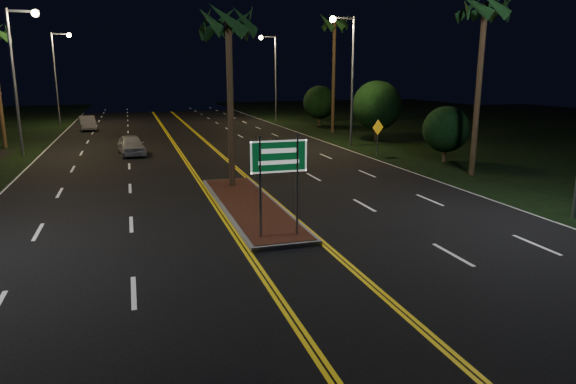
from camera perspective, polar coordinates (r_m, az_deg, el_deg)
name	(u,v)px	position (r m, az deg, el deg)	size (l,w,h in m)	color
ground	(308,272)	(13.94, 2.25, -8.85)	(120.00, 120.00, 0.00)	black
grass_right	(533,132)	(50.87, 25.59, 5.99)	(40.00, 110.00, 0.01)	black
median_island	(250,206)	(20.32, -4.29, -1.52)	(2.25, 10.25, 0.17)	gray
highway_sign	(279,166)	(15.84, -1.02, 2.91)	(1.80, 0.08, 3.20)	gray
streetlight_left_mid	(19,65)	(36.73, -27.69, 12.38)	(1.91, 0.44, 9.00)	gray
streetlight_left_far	(59,68)	(56.53, -24.12, 12.49)	(1.91, 0.44, 9.00)	gray
streetlight_right_mid	(348,66)	(37.30, 6.66, 13.74)	(1.91, 0.44, 9.00)	gray
streetlight_right_far	(272,68)	(56.20, -1.77, 13.60)	(1.91, 0.44, 9.00)	gray
palm_median	(228,23)	(23.18, -6.65, 18.16)	(2.40, 2.40, 8.30)	#382819
palm_right_near	(485,9)	(28.00, 21.06, 18.47)	(2.40, 2.40, 9.30)	#382819
palm_right_far	(335,25)	(45.69, 5.20, 18.03)	(2.40, 2.40, 10.30)	#382819
shrub_near	(446,129)	(31.84, 17.14, 6.68)	(2.70, 2.70, 3.30)	#382819
shrub_mid	(377,106)	(40.63, 9.85, 9.45)	(3.78, 3.78, 4.62)	#382819
shrub_far	(320,102)	(51.55, 3.53, 9.93)	(3.24, 3.24, 3.96)	#382819
car_near	(131,143)	(34.83, -17.04, 5.20)	(1.92, 4.47, 1.49)	silver
car_far	(87,122)	(51.42, -21.42, 7.27)	(1.92, 4.47, 1.49)	#B6B7C1
warning_sign	(378,133)	(33.44, 9.94, 6.51)	(0.91, 0.36, 2.28)	gray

